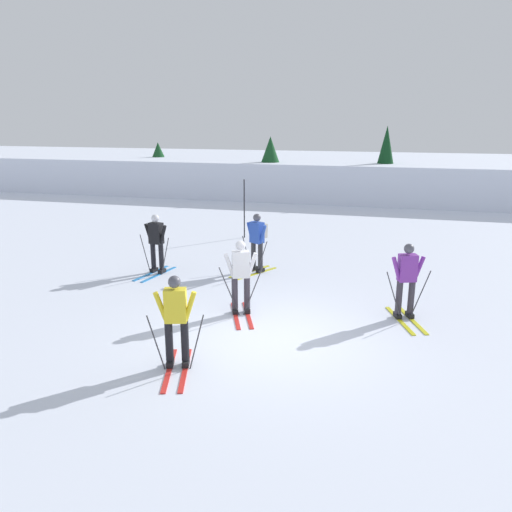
{
  "coord_description": "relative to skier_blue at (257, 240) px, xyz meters",
  "views": [
    {
      "loc": [
        1.99,
        -9.15,
        4.32
      ],
      "look_at": [
        -1.12,
        2.87,
        0.9
      ],
      "focal_mm": 35.29,
      "sensor_mm": 36.0,
      "label": 1
    }
  ],
  "objects": [
    {
      "name": "skier_black",
      "position": [
        -2.75,
        -0.84,
        -0.04
      ],
      "size": [
        0.99,
        1.64,
        1.71
      ],
      "color": "#237AC6",
      "rests_on": "ground"
    },
    {
      "name": "conifer_far_centre",
      "position": [
        3.34,
        14.09,
        1.3
      ],
      "size": [
        1.45,
        1.45,
        3.95
      ],
      "color": "#513823",
      "rests_on": "ground"
    },
    {
      "name": "conifer_far_right",
      "position": [
        -10.18,
        15.28,
        0.78
      ],
      "size": [
        1.95,
        1.95,
        2.89
      ],
      "color": "#513823",
      "rests_on": "ground"
    },
    {
      "name": "trail_marker_pole",
      "position": [
        -1.54,
        4.06,
        0.13
      ],
      "size": [
        0.04,
        0.04,
        2.16
      ],
      "primitive_type": "cylinder",
      "color": "black",
      "rests_on": "ground"
    },
    {
      "name": "skier_white",
      "position": [
        0.44,
        -3.24,
        -0.04
      ],
      "size": [
        0.96,
        1.62,
        1.71
      ],
      "color": "red",
      "rests_on": "ground"
    },
    {
      "name": "skier_blue",
      "position": [
        0.0,
        0.0,
        0.0
      ],
      "size": [
        1.12,
        1.57,
        1.71
      ],
      "color": "gold",
      "rests_on": "ground"
    },
    {
      "name": "skier_purple",
      "position": [
        4.04,
        -2.6,
        -0.04
      ],
      "size": [
        0.95,
        1.63,
        1.71
      ],
      "color": "gold",
      "rests_on": "ground"
    },
    {
      "name": "far_snow_ridge",
      "position": [
        1.47,
        16.82,
        0.05
      ],
      "size": [
        80.0,
        9.69,
        2.0
      ],
      "primitive_type": "cube",
      "color": "silver",
      "rests_on": "ground"
    },
    {
      "name": "skier_yellow",
      "position": [
        0.05,
        -5.97,
        -0.04
      ],
      "size": [
        0.97,
        1.64,
        1.71
      ],
      "color": "red",
      "rests_on": "ground"
    },
    {
      "name": "conifer_far_left",
      "position": [
        -2.71,
        13.4,
        1.05
      ],
      "size": [
        1.95,
        1.95,
        3.37
      ],
      "color": "#513823",
      "rests_on": "ground"
    },
    {
      "name": "ground_plane",
      "position": [
        1.47,
        -4.4,
        -0.95
      ],
      "size": [
        120.0,
        120.0,
        0.0
      ],
      "primitive_type": "plane",
      "color": "silver"
    }
  ]
}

